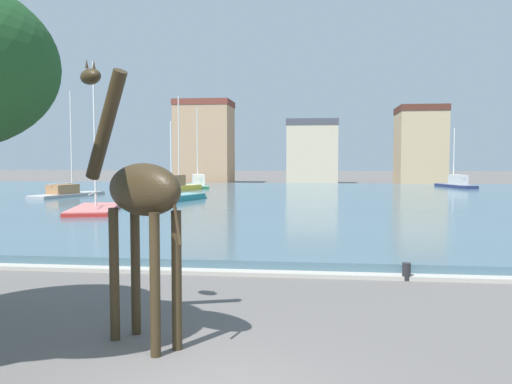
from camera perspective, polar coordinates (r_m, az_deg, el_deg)
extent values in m
cube|color=#476675|center=(42.19, 4.76, -0.88)|extent=(85.76, 52.69, 0.37)
cube|color=#ADA89E|center=(15.89, 1.02, -8.70)|extent=(85.76, 0.50, 0.12)
cylinder|color=#382B19|center=(10.50, -14.91, -8.50)|extent=(0.18, 0.18, 2.52)
cylinder|color=#382B19|center=(10.76, -12.75, -8.18)|extent=(0.18, 0.18, 2.52)
cylinder|color=#382B19|center=(9.49, -10.74, -9.74)|extent=(0.18, 0.18, 2.52)
cylinder|color=#382B19|center=(9.77, -8.47, -9.33)|extent=(0.18, 0.18, 2.52)
ellipsoid|color=#382B19|center=(9.90, -11.93, 0.27)|extent=(2.01, 1.73, 0.96)
cylinder|color=#382B19|center=(10.92, -15.75, 6.82)|extent=(1.23, 0.99, 2.15)
ellipsoid|color=#382B19|center=(11.48, -17.27, 11.69)|extent=(0.67, 0.61, 0.32)
cone|color=#382B19|center=(11.48, -17.65, 12.96)|extent=(0.07, 0.07, 0.18)
cone|color=#382B19|center=(11.56, -16.94, 12.90)|extent=(0.07, 0.07, 0.18)
cylinder|color=#382B19|center=(9.20, -8.55, -2.44)|extent=(0.25, 0.20, 1.02)
cube|color=red|center=(32.66, -16.87, -2.14)|extent=(4.01, 7.04, 0.57)
ellipsoid|color=red|center=(35.77, -16.07, -1.64)|extent=(2.68, 2.80, 0.54)
cube|color=#C7716E|center=(32.63, -16.88, -1.59)|extent=(3.93, 6.90, 0.06)
cylinder|color=silver|center=(33.03, -16.87, 5.86)|extent=(0.12, 0.12, 8.57)
cylinder|color=silver|center=(31.91, -17.09, -0.14)|extent=(0.67, 2.27, 0.08)
cube|color=gold|center=(52.40, -8.50, 0.19)|extent=(3.84, 6.57, 0.79)
ellipsoid|color=gold|center=(54.90, -6.75, 0.35)|extent=(2.35, 2.64, 0.75)
cube|color=#DFCD77|center=(52.38, -8.50, 0.65)|extent=(3.76, 6.44, 0.06)
cube|color=#9E7047|center=(51.97, -8.80, 1.24)|extent=(1.98, 2.52, 1.05)
cylinder|color=silver|center=(52.73, -8.26, 5.40)|extent=(0.12, 0.12, 8.75)
cylinder|color=silver|center=(51.82, -8.90, 1.58)|extent=(0.78, 2.11, 0.08)
cube|color=#236B42|center=(58.60, -6.21, 0.45)|extent=(3.95, 7.95, 0.59)
ellipsoid|color=#236B42|center=(62.29, -6.46, 0.63)|extent=(2.28, 3.06, 0.56)
cube|color=gray|center=(58.59, -6.21, 0.77)|extent=(3.88, 7.79, 0.06)
cube|color=silver|center=(57.98, -6.18, 1.33)|extent=(1.96, 2.96, 1.12)
cylinder|color=silver|center=(59.12, -6.28, 4.85)|extent=(0.12, 0.12, 8.42)
cylinder|color=silver|center=(57.77, -6.16, 1.60)|extent=(0.89, 2.63, 0.08)
cube|color=teal|center=(38.49, -9.50, -1.05)|extent=(4.12, 7.94, 0.76)
ellipsoid|color=teal|center=(41.56, -6.54, -0.69)|extent=(2.32, 3.08, 0.72)
cube|color=#6EA5A8|center=(38.46, -9.51, -0.44)|extent=(4.04, 7.78, 0.06)
cylinder|color=silver|center=(38.84, -9.05, 3.52)|extent=(0.12, 0.12, 5.38)
cylinder|color=silver|center=(37.77, -10.21, 0.80)|extent=(0.96, 2.61, 0.08)
cube|color=navy|center=(61.38, 20.55, 0.42)|extent=(3.33, 6.31, 0.67)
ellipsoid|color=navy|center=(63.89, 19.23, 0.57)|extent=(2.03, 2.47, 0.63)
cube|color=slate|center=(61.36, 20.55, 0.76)|extent=(3.27, 6.19, 0.06)
cube|color=silver|center=(60.95, 20.78, 1.25)|extent=(1.71, 2.38, 1.03)
cylinder|color=silver|center=(61.70, 20.40, 3.60)|extent=(0.12, 0.12, 6.14)
cylinder|color=silver|center=(60.80, 20.86, 1.55)|extent=(0.69, 2.07, 0.08)
cube|color=#939399|center=(46.34, -19.46, -0.56)|extent=(3.72, 7.29, 0.56)
ellipsoid|color=#939399|center=(48.86, -16.81, -0.30)|extent=(2.27, 2.83, 0.53)
cube|color=#B1B1B5|center=(46.32, -19.47, -0.17)|extent=(3.65, 7.14, 0.06)
cube|color=#9E7047|center=(45.91, -19.93, 0.29)|extent=(1.92, 2.73, 0.75)
cylinder|color=silver|center=(46.64, -19.14, 4.99)|extent=(0.12, 0.12, 8.41)
cylinder|color=silver|center=(45.76, -20.09, 0.86)|extent=(0.76, 2.39, 0.08)
cylinder|color=#232326|center=(15.81, 15.78, -8.19)|extent=(0.24, 0.24, 0.50)
cube|color=tan|center=(74.04, -5.53, 4.98)|extent=(7.44, 6.25, 10.62)
cube|color=brown|center=(74.40, -5.56, 9.38)|extent=(7.59, 6.38, 0.80)
cube|color=#C6B293|center=(71.94, 6.06, 3.90)|extent=(6.57, 7.10, 7.81)
cube|color=#42424C|center=(72.10, 6.08, 7.32)|extent=(6.70, 7.24, 0.80)
cube|color=tan|center=(72.43, 17.12, 4.39)|extent=(5.80, 7.14, 9.39)
cube|color=#51281E|center=(72.70, 17.19, 8.40)|extent=(5.91, 7.28, 0.80)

